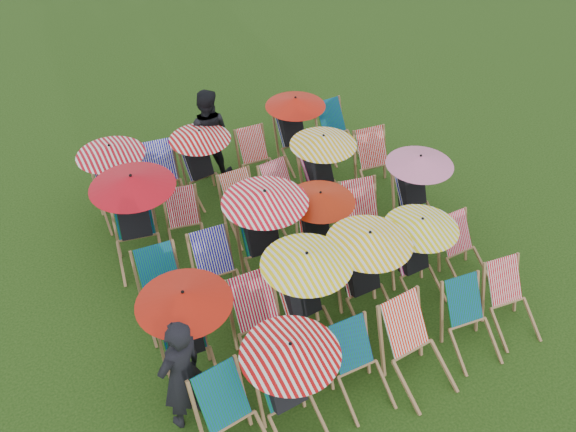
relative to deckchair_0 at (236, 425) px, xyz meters
name	(u,v)px	position (x,y,z in m)	size (l,w,h in m)	color
ground	(299,270)	(1.97, 2.20, -0.49)	(100.00, 100.00, 0.00)	#16330B
deckchair_0	(236,425)	(0.00, 0.00, 0.00)	(0.76, 0.98, 0.99)	olive
deckchair_1	(292,388)	(0.68, 0.01, 0.19)	(1.09, 1.16, 1.30)	olive
deckchair_2	(361,368)	(1.61, 0.02, -0.05)	(0.60, 0.83, 0.89)	olive
deckchair_3	(418,350)	(2.33, -0.10, 0.01)	(0.74, 0.99, 1.02)	olive
deckchair_4	(472,323)	(3.22, -0.04, -0.05)	(0.68, 0.88, 0.90)	olive
deckchair_5	(513,302)	(3.91, 0.00, -0.06)	(0.67, 0.87, 0.88)	olive
deckchair_6	(187,336)	(-0.07, 1.21, 0.21)	(1.12, 1.18, 1.33)	olive
deckchair_7	(263,326)	(0.86, 1.09, 0.01)	(0.69, 0.95, 1.01)	olive
deckchair_8	(307,297)	(1.48, 1.09, 0.22)	(1.14, 1.21, 1.35)	olive
deckchair_9	(368,274)	(2.38, 1.09, 0.20)	(1.11, 1.16, 1.32)	olive
deckchair_10	(419,255)	(3.23, 1.12, 0.14)	(1.01, 1.06, 1.20)	olive
deckchair_11	(465,251)	(4.02, 1.06, -0.07)	(0.58, 0.80, 0.85)	olive
deckchair_12	(165,293)	(-0.03, 2.21, -0.02)	(0.70, 0.92, 0.96)	olive
deckchair_13	(219,274)	(0.74, 2.21, -0.02)	(0.68, 0.91, 0.95)	olive
deckchair_14	(265,235)	(1.52, 2.36, 0.25)	(1.19, 1.25, 1.41)	olive
deckchair_15	(319,228)	(2.32, 2.27, 0.13)	(0.99, 1.06, 1.18)	olive
deckchair_16	(366,222)	(3.08, 2.20, -0.01)	(0.79, 0.99, 0.97)	olive
deckchair_17	(418,191)	(4.08, 2.30, 0.14)	(1.02, 1.06, 1.21)	olive
deckchair_18	(135,219)	(0.03, 3.50, 0.26)	(1.20, 1.28, 1.43)	olive
deckchair_19	(185,224)	(0.72, 3.45, -0.07)	(0.70, 0.87, 0.84)	olive
deckchair_20	(245,208)	(1.66, 3.37, -0.05)	(0.60, 0.83, 0.89)	olive
deckchair_21	(285,195)	(2.36, 3.38, -0.06)	(0.65, 0.85, 0.86)	olive
deckchair_22	(324,170)	(3.06, 3.39, 0.16)	(1.05, 1.14, 1.25)	olive
deckchair_23	(378,164)	(4.07, 3.35, -0.02)	(0.72, 0.93, 0.94)	olive
deckchair_24	(114,181)	(0.04, 4.67, 0.16)	(1.05, 1.09, 1.24)	olive
deckchair_25	(163,180)	(0.78, 4.56, -0.01)	(0.76, 0.97, 0.98)	olive
deckchair_26	(203,163)	(1.45, 4.53, 0.13)	(0.99, 1.06, 1.18)	olive
deckchair_27	(258,159)	(2.40, 4.47, -0.07)	(0.60, 0.82, 0.86)	olive
deckchair_28	(296,130)	(3.24, 4.68, 0.15)	(1.03, 1.07, 1.22)	olive
deckchair_29	(338,131)	(4.04, 4.57, -0.05)	(0.62, 0.85, 0.90)	olive
person_left	(181,374)	(-0.33, 0.66, 0.31)	(0.59, 0.38, 1.61)	black
person_rear	(207,133)	(1.76, 5.08, 0.30)	(0.77, 0.60, 1.59)	black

